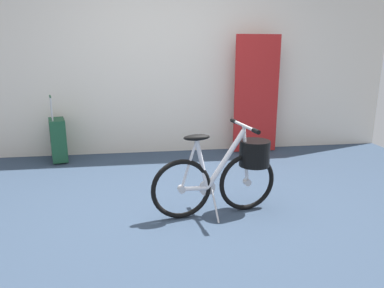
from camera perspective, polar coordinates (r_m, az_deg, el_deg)
ground_plane at (r=3.07m, az=-1.08°, el=-11.50°), size 6.29×6.29×0.00m
back_wall at (r=4.88m, az=-4.53°, el=15.85°), size 6.29×0.10×2.94m
floor_banner_stand at (r=4.89m, az=10.18°, el=6.62°), size 0.60×0.36×1.57m
folding_bike_foreground at (r=3.04m, az=6.02°, el=-4.20°), size 1.09×0.53×0.78m
rolling_suitcase at (r=4.79m, az=-20.55°, el=0.70°), size 0.27×0.39×0.83m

